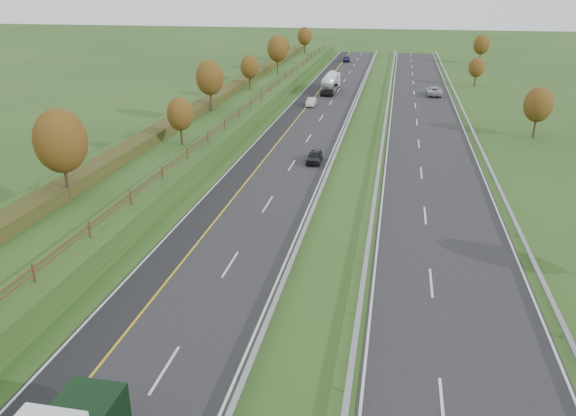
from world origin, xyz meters
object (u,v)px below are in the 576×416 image
car_dark_near (314,156)px  car_oncoming (434,91)px  road_tanker (331,82)px  car_silver_mid (311,102)px  car_small_far (346,59)px

car_dark_near → car_oncoming: bearing=70.1°
car_dark_near → car_oncoming: size_ratio=0.70×
road_tanker → car_silver_mid: bearing=-96.1°
road_tanker → car_dark_near: (3.63, -44.77, -1.14)m
car_silver_mid → car_small_far: size_ratio=0.87×
car_silver_mid → car_oncoming: size_ratio=0.69×
car_small_far → car_oncoming: car_oncoming is taller
road_tanker → car_oncoming: (18.76, -0.30, -1.03)m
road_tanker → car_oncoming: 18.79m
road_tanker → car_small_far: road_tanker is taller
car_silver_mid → car_oncoming: (20.24, 13.45, 0.15)m
car_dark_near → road_tanker: bearing=93.5°
car_dark_near → car_oncoming: (15.14, 44.48, 0.12)m
car_dark_near → car_small_far: 89.01m
road_tanker → car_silver_mid: (-1.48, -13.75, -1.18)m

